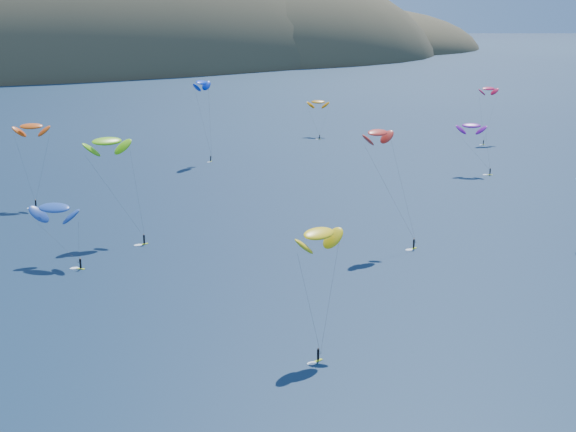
% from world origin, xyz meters
% --- Properties ---
extents(island, '(730.00, 300.00, 210.00)m').
position_xyz_m(island, '(39.40, 562.36, -10.74)').
color(island, '#3D3526').
rests_on(island, ground).
extents(kitesurfer_1, '(9.09, 10.67, 20.88)m').
position_xyz_m(kitesurfer_1, '(-47.06, 148.86, 18.49)').
color(kitesurfer_1, '#B7D317').
rests_on(kitesurfer_1, ground).
extents(kitesurfer_2, '(9.33, 9.86, 18.89)m').
position_xyz_m(kitesurfer_2, '(-23.46, 45.60, 16.47)').
color(kitesurfer_2, '#B7D317').
rests_on(kitesurfer_2, ground).
extents(kitesurfer_3, '(10.08, 13.47, 22.68)m').
position_xyz_m(kitesurfer_3, '(-37.31, 112.99, 19.92)').
color(kitesurfer_3, '#B7D317').
rests_on(kitesurfer_3, ground).
extents(kitesurfer_4, '(8.93, 9.87, 25.84)m').
position_xyz_m(kitesurfer_4, '(7.89, 179.55, 23.44)').
color(kitesurfer_4, '#B7D317').
rests_on(kitesurfer_4, ground).
extents(kitesurfer_6, '(8.87, 10.72, 15.62)m').
position_xyz_m(kitesurfer_6, '(69.97, 128.69, 13.30)').
color(kitesurfer_6, '#B7D317').
rests_on(kitesurfer_6, ground).
extents(kitesurfer_8, '(10.07, 8.25, 20.04)m').
position_xyz_m(kitesurfer_8, '(106.65, 166.20, 17.95)').
color(kitesurfer_8, '#B7D317').
rests_on(kitesurfer_8, ground).
extents(kitesurfer_9, '(9.39, 11.06, 24.90)m').
position_xyz_m(kitesurfer_9, '(10.24, 83.73, 22.62)').
color(kitesurfer_9, '#B7D317').
rests_on(kitesurfer_9, ground).
extents(kitesurfer_10, '(10.44, 12.83, 13.17)m').
position_xyz_m(kitesurfer_10, '(-51.10, 100.04, 10.40)').
color(kitesurfer_10, '#B7D317').
rests_on(kitesurfer_10, ground).
extents(kitesurfer_11, '(8.93, 12.98, 13.89)m').
position_xyz_m(kitesurfer_11, '(60.38, 202.96, 11.75)').
color(kitesurfer_11, '#B7D317').
rests_on(kitesurfer_11, ground).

